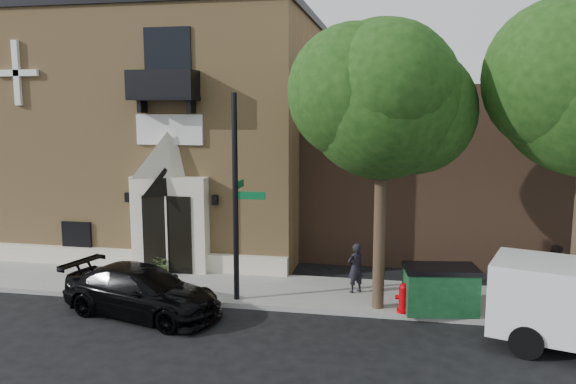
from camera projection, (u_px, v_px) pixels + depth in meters
The scene contains 12 objects.
ground at pixel (167, 304), 16.22m from camera, with size 120.00×120.00×0.00m, color black.
sidewalk at pixel (217, 287), 17.48m from camera, with size 42.00×3.00×0.15m, color gray.
church at pixel (172, 131), 23.81m from camera, with size 12.20×11.01×9.30m.
neighbour_building at pixel (539, 169), 22.25m from camera, with size 18.00×8.00×6.40m, color brown.
street_tree_left at pixel (384, 98), 14.56m from camera, with size 4.97×4.38×7.77m.
black_sedan at pixel (142, 291), 15.26m from camera, with size 1.87×4.60×1.34m, color black.
street_sign at pixel (236, 198), 15.77m from camera, with size 0.93×0.93×5.87m.
fire_hydrant at pixel (404, 298), 15.08m from camera, with size 0.46×0.37×0.81m.
dumpster at pixel (440, 289), 15.08m from camera, with size 2.06×1.36×1.26m.
planter at pixel (162, 265), 18.53m from camera, with size 0.58×0.51×0.65m, color #4A6331.
pedestrian_near at pixel (355, 268), 16.68m from camera, with size 0.54×0.36×1.49m, color black.
pedestrian_far at pixel (555, 273), 15.98m from camera, with size 0.79×0.62×1.62m, color black.
Camera 1 is at (6.36, -14.62, 5.60)m, focal length 35.00 mm.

